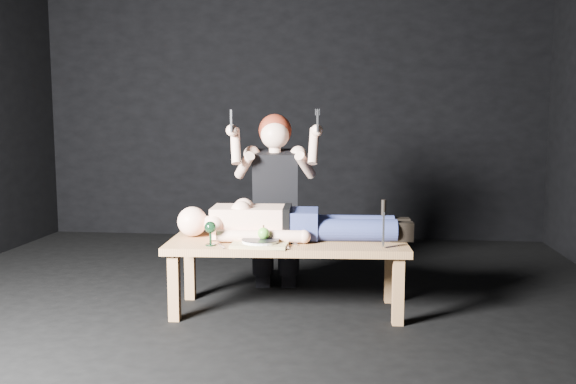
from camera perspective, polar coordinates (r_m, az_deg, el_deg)
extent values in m
plane|color=black|center=(3.89, -3.90, -11.20)|extent=(5.00, 5.00, 0.00)
plane|color=black|center=(6.18, 0.17, 9.61)|extent=(5.00, 0.00, 5.00)
cube|color=#A27541|center=(3.87, -0.08, -7.84)|extent=(1.50, 0.63, 0.45)
cube|color=tan|center=(3.67, -2.59, -4.86)|extent=(0.34, 0.25, 0.02)
cylinder|color=white|center=(3.67, -2.60, -4.58)|extent=(0.23, 0.23, 0.02)
sphere|color=#549825|center=(3.67, -2.29, -3.88)|extent=(0.07, 0.07, 0.07)
cube|color=#B2B2B7|center=(3.67, -6.27, -5.01)|extent=(0.08, 0.15, 0.01)
cube|color=#B2B2B7|center=(3.64, -0.08, -5.09)|extent=(0.04, 0.16, 0.01)
cube|color=#B2B2B7|center=(3.74, 0.33, -4.76)|extent=(0.10, 0.14, 0.01)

